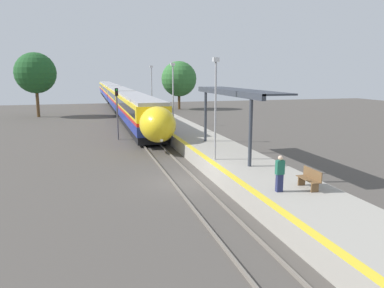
% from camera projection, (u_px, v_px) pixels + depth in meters
% --- Properties ---
extents(ground_plane, '(120.00, 120.00, 0.00)m').
position_uv_depth(ground_plane, '(185.00, 183.00, 21.07)').
color(ground_plane, '#4C4742').
extents(rail_left, '(0.08, 90.00, 0.15)m').
position_uv_depth(rail_left, '(173.00, 182.00, 20.87)').
color(rail_left, slate).
rests_on(rail_left, ground_plane).
extents(rail_right, '(0.08, 90.00, 0.15)m').
position_uv_depth(rail_right, '(197.00, 180.00, 21.25)').
color(rail_right, slate).
rests_on(rail_right, ground_plane).
extents(train, '(2.90, 91.06, 3.77)m').
position_uv_depth(train, '(116.00, 95.00, 69.91)').
color(train, black).
rests_on(train, ground_plane).
extents(platform_right, '(4.03, 64.00, 0.98)m').
position_uv_depth(platform_right, '(244.00, 170.00, 21.92)').
color(platform_right, '#9E998E').
rests_on(platform_right, ground_plane).
extents(platform_bench, '(0.44, 1.40, 0.89)m').
position_uv_depth(platform_bench, '(310.00, 178.00, 16.72)').
color(platform_bench, brown).
rests_on(platform_bench, platform_right).
extents(person_waiting, '(0.36, 0.22, 1.61)m').
position_uv_depth(person_waiting, '(280.00, 173.00, 16.21)').
color(person_waiting, navy).
rests_on(person_waiting, platform_right).
extents(railway_signal, '(0.28, 0.28, 4.75)m').
position_uv_depth(railway_signal, '(117.00, 109.00, 34.31)').
color(railway_signal, '#59595E').
rests_on(railway_signal, ground_plane).
extents(lamppost_near, '(0.36, 0.20, 5.99)m').
position_uv_depth(lamppost_near, '(215.00, 103.00, 21.88)').
color(lamppost_near, '#9E9EA3').
rests_on(lamppost_near, platform_right).
extents(lamppost_mid, '(0.36, 0.20, 5.99)m').
position_uv_depth(lamppost_mid, '(173.00, 93.00, 32.60)').
color(lamppost_mid, '#9E9EA3').
rests_on(lamppost_mid, platform_right).
extents(lamppost_far, '(0.36, 0.20, 5.99)m').
position_uv_depth(lamppost_far, '(152.00, 88.00, 43.33)').
color(lamppost_far, '#9E9EA3').
rests_on(lamppost_far, platform_right).
extents(station_canopy, '(2.02, 11.18, 4.08)m').
position_uv_depth(station_canopy, '(233.00, 94.00, 24.17)').
color(station_canopy, '#333842').
rests_on(station_canopy, platform_right).
extents(background_tree_left, '(5.64, 5.64, 8.97)m').
position_uv_depth(background_tree_left, '(35.00, 73.00, 51.89)').
color(background_tree_left, brown).
rests_on(background_tree_left, ground_plane).
extents(background_tree_right, '(5.95, 5.95, 8.15)m').
position_uv_depth(background_tree_right, '(179.00, 79.00, 63.52)').
color(background_tree_right, brown).
rests_on(background_tree_right, ground_plane).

